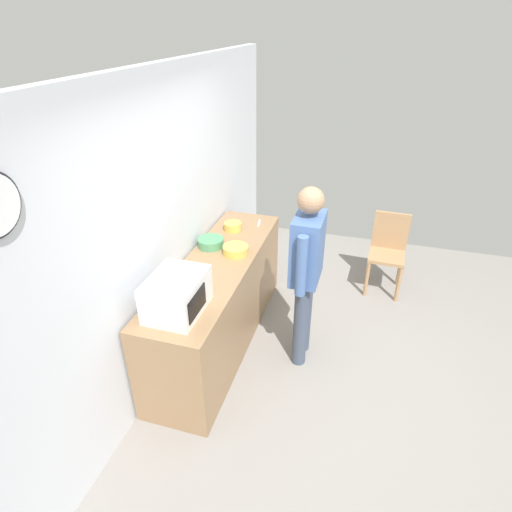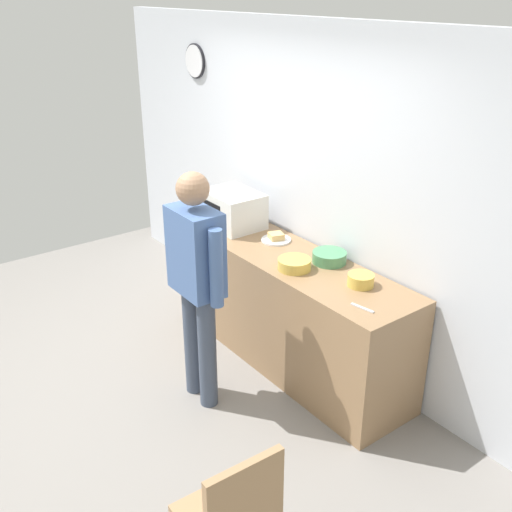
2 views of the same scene
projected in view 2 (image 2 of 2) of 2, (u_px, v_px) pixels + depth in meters
ground_plane at (136, 395)px, 4.46m from camera, size 6.00×6.00×0.00m
back_wall at (303, 189)px, 4.80m from camera, size 5.40×0.13×2.60m
kitchen_counter at (288, 309)px, 4.72m from camera, size 2.27×0.62×0.92m
microwave at (233, 209)px, 5.04m from camera, size 0.50×0.39×0.30m
sandwich_plate at (276, 238)px, 4.79m from camera, size 0.24×0.24×0.07m
salad_bowl at (329, 257)px, 4.41m from camera, size 0.25×0.25×0.08m
cereal_bowl at (294, 264)px, 4.31m from camera, size 0.24×0.24×0.08m
mixing_bowl at (361, 280)px, 4.07m from camera, size 0.18×0.18×0.08m
fork_utensil at (362, 308)px, 3.79m from camera, size 0.17×0.05×0.01m
spoon_utensil at (255, 219)px, 5.24m from camera, size 0.17×0.06×0.01m
person_standing at (197, 274)px, 4.03m from camera, size 0.59×0.24×1.73m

